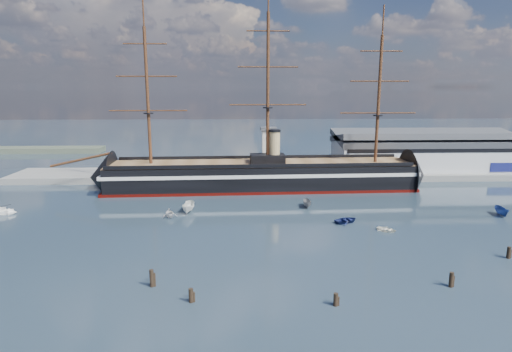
{
  "coord_description": "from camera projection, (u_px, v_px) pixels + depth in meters",
  "views": [
    {
      "loc": [
        -5.89,
        -63.51,
        29.55
      ],
      "look_at": [
        -2.36,
        35.0,
        9.0
      ],
      "focal_mm": 30.0,
      "sensor_mm": 36.0,
      "label": 1
    }
  ],
  "objects": [
    {
      "name": "ground",
      "position": [
        265.0,
        207.0,
        107.51
      ],
      "size": [
        600.0,
        600.0,
        0.0
      ],
      "primitive_type": "plane",
      "color": "#1D2D37",
      "rests_on": "ground"
    },
    {
      "name": "quay",
      "position": [
        288.0,
        177.0,
        143.08
      ],
      "size": [
        180.0,
        18.0,
        2.0
      ],
      "primitive_type": "cube",
      "color": "slate",
      "rests_on": "ground"
    },
    {
      "name": "warehouse",
      "position": [
        426.0,
        151.0,
        147.04
      ],
      "size": [
        63.0,
        21.0,
        11.6
      ],
      "color": "#B7BABC",
      "rests_on": "ground"
    },
    {
      "name": "quay_tower",
      "position": [
        268.0,
        150.0,
        137.91
      ],
      "size": [
        5.0,
        5.0,
        15.0
      ],
      "color": "silver",
      "rests_on": "ground"
    },
    {
      "name": "warship",
      "position": [
        255.0,
        175.0,
        126.19
      ],
      "size": [
        113.15,
        19.29,
        53.94
      ],
      "rotation": [
        0.0,
        0.0,
        0.03
      ],
      "color": "black",
      "rests_on": "ground"
    },
    {
      "name": "motorboat_a",
      "position": [
        189.0,
        213.0,
        102.63
      ],
      "size": [
        7.85,
        3.5,
        3.05
      ],
      "primitive_type": "imported",
      "rotation": [
        0.0,
        0.0,
        -0.09
      ],
      "color": "white",
      "rests_on": "ground"
    },
    {
      "name": "motorboat_b",
      "position": [
        346.0,
        223.0,
        95.06
      ],
      "size": [
        2.7,
        3.74,
        1.62
      ],
      "primitive_type": "imported",
      "rotation": [
        0.0,
        0.0,
        2.0
      ],
      "color": "navy",
      "rests_on": "ground"
    },
    {
      "name": "motorboat_c",
      "position": [
        307.0,
        207.0,
        107.01
      ],
      "size": [
        5.96,
        2.44,
        2.35
      ],
      "primitive_type": "imported",
      "rotation": [
        0.0,
        0.0,
        -0.05
      ],
      "color": "slate",
      "rests_on": "ground"
    },
    {
      "name": "motorboat_d",
      "position": [
        170.0,
        217.0,
        98.94
      ],
      "size": [
        7.1,
        5.15,
        2.39
      ],
      "primitive_type": "imported",
      "rotation": [
        0.0,
        0.0,
        0.4
      ],
      "color": "silver",
      "rests_on": "ground"
    },
    {
      "name": "motorboat_e",
      "position": [
        386.0,
        231.0,
        89.35
      ],
      "size": [
        2.4,
        2.62,
        1.19
      ],
      "primitive_type": "imported",
      "rotation": [
        0.0,
        0.0,
        0.89
      ],
      "color": "white",
      "rests_on": "ground"
    },
    {
      "name": "motorboat_f",
      "position": [
        501.0,
        216.0,
        100.11
      ],
      "size": [
        6.55,
        3.05,
        2.53
      ],
      "primitive_type": "imported",
      "rotation": [
        0.0,
        0.0,
        -0.12
      ],
      "color": "navy",
      "rests_on": "ground"
    },
    {
      "name": "piling_near_left",
      "position": [
        152.0,
        287.0,
        64.54
      ],
      "size": [
        0.64,
        0.64,
        3.43
      ],
      "primitive_type": "cylinder",
      "color": "black",
      "rests_on": "ground"
    },
    {
      "name": "piling_near_mid",
      "position": [
        335.0,
        306.0,
        58.91
      ],
      "size": [
        0.64,
        0.64,
        2.54
      ],
      "primitive_type": "cylinder",
      "color": "black",
      "rests_on": "ground"
    },
    {
      "name": "piling_near_right",
      "position": [
        450.0,
        287.0,
        64.43
      ],
      "size": [
        0.64,
        0.64,
        3.05
      ],
      "primitive_type": "cylinder",
      "color": "black",
      "rests_on": "ground"
    },
    {
      "name": "piling_far_right",
      "position": [
        508.0,
        258.0,
        75.2
      ],
      "size": [
        0.64,
        0.64,
        2.83
      ],
      "primitive_type": "cylinder",
      "color": "black",
      "rests_on": "ground"
    },
    {
      "name": "piling_extra",
      "position": [
        191.0,
        302.0,
        59.88
      ],
      "size": [
        0.64,
        0.64,
        2.75
      ],
      "primitive_type": "cylinder",
      "color": "black",
      "rests_on": "ground"
    }
  ]
}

